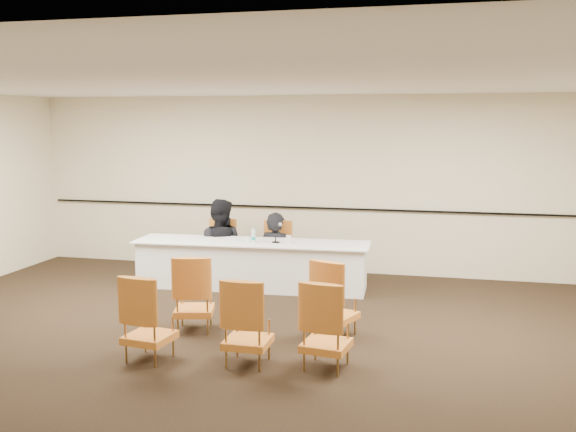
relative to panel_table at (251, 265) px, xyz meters
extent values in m
plane|color=black|center=(0.71, -2.62, -0.36)|extent=(10.00, 10.00, 0.00)
plane|color=white|center=(0.71, -2.62, 2.64)|extent=(10.00, 10.00, 0.00)
cube|color=#F4E8BF|center=(0.71, 1.38, 1.14)|extent=(10.00, 0.04, 3.00)
cube|color=black|center=(0.71, 1.34, 0.74)|extent=(9.80, 0.04, 0.03)
imported|color=black|center=(0.24, 0.56, -0.07)|extent=(0.67, 0.51, 1.65)
imported|color=black|center=(-0.70, 0.51, 0.08)|extent=(0.85, 0.66, 1.74)
cube|color=white|center=(0.34, 0.01, 0.37)|extent=(0.34, 0.28, 0.00)
cylinder|color=white|center=(-0.04, -0.09, 0.41)|extent=(0.08, 0.08, 0.10)
cylinder|color=white|center=(0.61, -0.06, 0.43)|extent=(0.10, 0.10, 0.13)
camera|label=1|loc=(2.80, -9.31, 2.17)|focal=40.00mm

